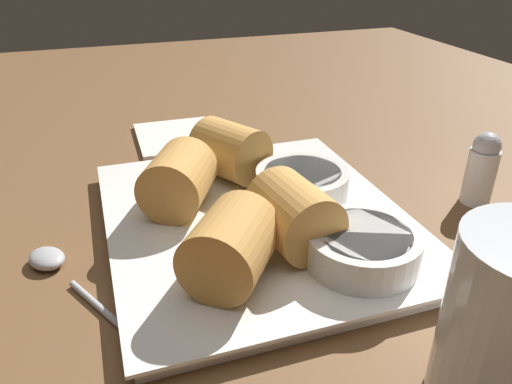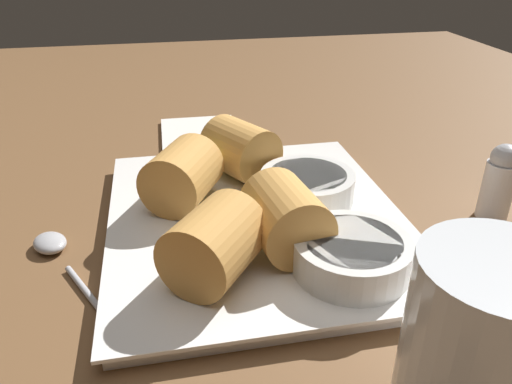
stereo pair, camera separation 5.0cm
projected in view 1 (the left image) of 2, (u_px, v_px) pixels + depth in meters
The scene contains 11 objects.
table_surface at pixel (256, 263), 42.52cm from camera, with size 180.00×140.00×2.00cm.
serving_plate at pixel (256, 221), 45.21cm from camera, with size 30.00×26.04×1.50cm.
roll_front_left at pixel (180, 177), 45.09cm from camera, with size 8.57×8.18×5.70cm.
roll_front_right at pixel (291, 213), 39.49cm from camera, with size 8.00×6.58×5.70cm.
roll_back_left at pixel (227, 149), 50.73cm from camera, with size 8.62×8.26×5.70cm.
roll_back_right at pixel (233, 243), 35.69cm from camera, with size 8.75×8.57×5.70cm.
dipping_bowl_near at pixel (302, 182), 47.30cm from camera, with size 8.84×8.84×2.66cm.
dipping_bowl_far at pixel (363, 246), 37.86cm from camera, with size 8.84×8.84×2.66cm.
spoon at pixel (56, 267), 39.56cm from camera, with size 13.80×8.23×1.18cm.
napkin at pixel (177, 137), 64.62cm from camera, with size 11.81×10.08×0.60cm.
salt_shaker at pixel (482, 168), 48.28cm from camera, with size 2.87×2.87×7.38cm.
Camera 1 is at (32.87, -11.06, 26.34)cm, focal length 35.00 mm.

